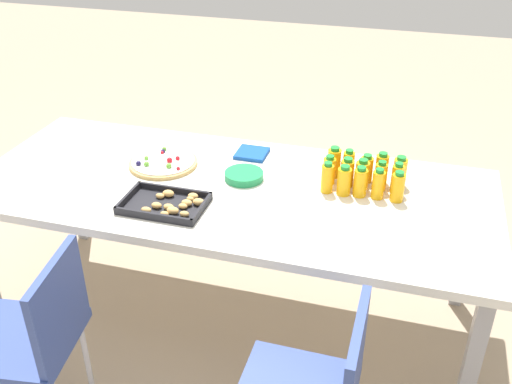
# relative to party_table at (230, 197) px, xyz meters

# --- Properties ---
(ground_plane) EXTENTS (12.00, 12.00, 0.00)m
(ground_plane) POSITION_rel_party_table_xyz_m (0.00, 0.00, -0.70)
(ground_plane) COLOR tan
(party_table) EXTENTS (2.36, 0.99, 0.76)m
(party_table) POSITION_rel_party_table_xyz_m (0.00, 0.00, 0.00)
(party_table) COLOR silver
(party_table) RESTS_ON ground_plane
(chair_far_right) EXTENTS (0.45, 0.45, 0.83)m
(chair_far_right) POSITION_rel_party_table_xyz_m (0.49, 0.84, -0.20)
(chair_far_right) COLOR #33478C
(chair_far_right) RESTS_ON ground_plane
(juice_bottle_0) EXTENTS (0.06, 0.06, 0.14)m
(juice_bottle_0) POSITION_rel_party_table_xyz_m (-0.73, -0.22, 0.13)
(juice_bottle_0) COLOR #F9AE14
(juice_bottle_0) RESTS_ON party_table
(juice_bottle_1) EXTENTS (0.06, 0.06, 0.15)m
(juice_bottle_1) POSITION_rel_party_table_xyz_m (-0.65, -0.22, 0.13)
(juice_bottle_1) COLOR #FAAB14
(juice_bottle_1) RESTS_ON party_table
(juice_bottle_2) EXTENTS (0.06, 0.06, 0.13)m
(juice_bottle_2) POSITION_rel_party_table_xyz_m (-0.58, -0.22, 0.12)
(juice_bottle_2) COLOR #FAAE14
(juice_bottle_2) RESTS_ON party_table
(juice_bottle_3) EXTENTS (0.05, 0.05, 0.14)m
(juice_bottle_3) POSITION_rel_party_table_xyz_m (-0.50, -0.22, 0.13)
(juice_bottle_3) COLOR #F9AF14
(juice_bottle_3) RESTS_ON party_table
(juice_bottle_4) EXTENTS (0.06, 0.06, 0.15)m
(juice_bottle_4) POSITION_rel_party_table_xyz_m (-0.44, -0.22, 0.13)
(juice_bottle_4) COLOR #F8AF14
(juice_bottle_4) RESTS_ON party_table
(juice_bottle_5) EXTENTS (0.05, 0.05, 0.15)m
(juice_bottle_5) POSITION_rel_party_table_xyz_m (-0.73, -0.15, 0.13)
(juice_bottle_5) COLOR #F9AE14
(juice_bottle_5) RESTS_ON party_table
(juice_bottle_6) EXTENTS (0.05, 0.05, 0.14)m
(juice_bottle_6) POSITION_rel_party_table_xyz_m (-0.66, -0.15, 0.12)
(juice_bottle_6) COLOR #FAAB14
(juice_bottle_6) RESTS_ON party_table
(juice_bottle_7) EXTENTS (0.06, 0.06, 0.14)m
(juice_bottle_7) POSITION_rel_party_table_xyz_m (-0.57, -0.14, 0.13)
(juice_bottle_7) COLOR #F9AF14
(juice_bottle_7) RESTS_ON party_table
(juice_bottle_8) EXTENTS (0.06, 0.06, 0.14)m
(juice_bottle_8) POSITION_rel_party_table_xyz_m (-0.51, -0.15, 0.12)
(juice_bottle_8) COLOR #F9AC14
(juice_bottle_8) RESTS_ON party_table
(juice_bottle_9) EXTENTS (0.06, 0.06, 0.14)m
(juice_bottle_9) POSITION_rel_party_table_xyz_m (-0.43, -0.15, 0.12)
(juice_bottle_9) COLOR #FAAD14
(juice_bottle_9) RESTS_ON party_table
(juice_bottle_10) EXTENTS (0.06, 0.06, 0.14)m
(juice_bottle_10) POSITION_rel_party_table_xyz_m (-0.73, -0.08, 0.12)
(juice_bottle_10) COLOR #FAAB14
(juice_bottle_10) RESTS_ON party_table
(juice_bottle_11) EXTENTS (0.05, 0.05, 0.14)m
(juice_bottle_11) POSITION_rel_party_table_xyz_m (-0.65, -0.08, 0.12)
(juice_bottle_11) COLOR #F9AF14
(juice_bottle_11) RESTS_ON party_table
(juice_bottle_12) EXTENTS (0.06, 0.06, 0.14)m
(juice_bottle_12) POSITION_rel_party_table_xyz_m (-0.58, -0.08, 0.12)
(juice_bottle_12) COLOR #F8AF14
(juice_bottle_12) RESTS_ON party_table
(juice_bottle_13) EXTENTS (0.06, 0.06, 0.14)m
(juice_bottle_13) POSITION_rel_party_table_xyz_m (-0.51, -0.07, 0.12)
(juice_bottle_13) COLOR #F9AF14
(juice_bottle_13) RESTS_ON party_table
(juice_bottle_14) EXTENTS (0.05, 0.05, 0.14)m
(juice_bottle_14) POSITION_rel_party_table_xyz_m (-0.43, -0.07, 0.13)
(juice_bottle_14) COLOR #F9AE14
(juice_bottle_14) RESTS_ON party_table
(fruit_pizza) EXTENTS (0.33, 0.33, 0.05)m
(fruit_pizza) POSITION_rel_party_table_xyz_m (0.37, -0.11, 0.07)
(fruit_pizza) COLOR tan
(fruit_pizza) RESTS_ON party_table
(snack_tray) EXTENTS (0.35, 0.24, 0.04)m
(snack_tray) POSITION_rel_party_table_xyz_m (0.19, 0.25, 0.07)
(snack_tray) COLOR black
(snack_tray) RESTS_ON party_table
(plate_stack) EXTENTS (0.18, 0.18, 0.03)m
(plate_stack) POSITION_rel_party_table_xyz_m (-0.04, -0.08, 0.08)
(plate_stack) COLOR #1E8C4C
(plate_stack) RESTS_ON party_table
(napkin_stack) EXTENTS (0.15, 0.15, 0.02)m
(napkin_stack) POSITION_rel_party_table_xyz_m (-0.01, -0.33, 0.07)
(napkin_stack) COLOR #194CA5
(napkin_stack) RESTS_ON party_table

